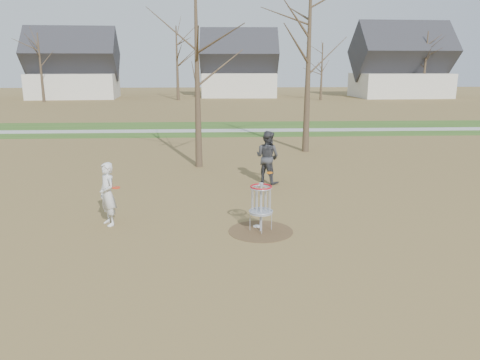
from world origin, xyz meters
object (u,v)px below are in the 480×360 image
player_throwing (267,157)px  disc_golf_basket (261,200)px  player_standing (108,194)px  disc_grounded (257,226)px

player_throwing → disc_golf_basket: bearing=119.4°
player_throwing → disc_golf_basket: (-0.76, -5.41, -0.10)m
player_throwing → player_standing: bearing=79.8°
player_standing → player_throwing: size_ratio=0.90×
disc_golf_basket → disc_grounded: bearing=101.0°
player_throwing → disc_grounded: size_ratio=9.26×
player_standing → disc_golf_basket: size_ratio=1.36×
player_throwing → disc_grounded: (-0.83, -5.05, -1.00)m
player_standing → disc_golf_basket: (4.32, -0.77, -0.00)m
player_standing → disc_grounded: bearing=48.5°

